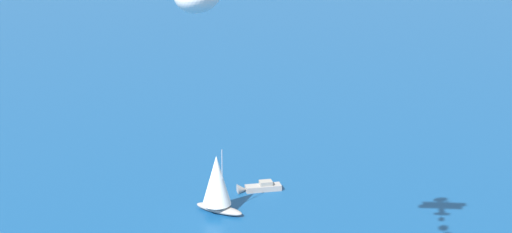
% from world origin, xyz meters
% --- Properties ---
extents(motorboat_offshore, '(7.82, 5.99, 2.31)m').
position_xyz_m(motorboat_offshore, '(33.52, 33.92, 0.62)').
color(motorboat_offshore, '#9E9993').
rests_on(motorboat_offshore, ground_plane).
extents(sailboat_outer_ring_c, '(6.08, 9.29, 11.54)m').
position_xyz_m(sailboat_outer_ring_c, '(22.18, 32.12, 5.27)').
color(sailboat_outer_ring_c, '#9E9993').
rests_on(sailboat_outer_ring_c, ground_plane).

